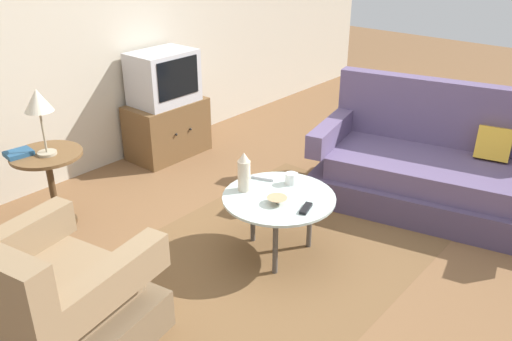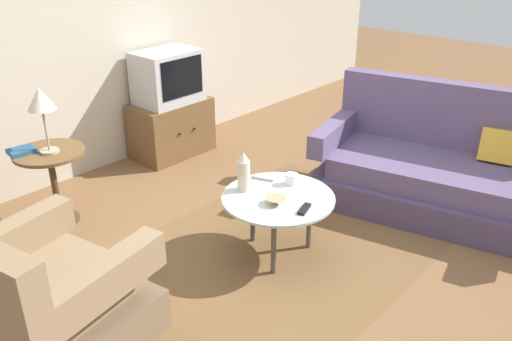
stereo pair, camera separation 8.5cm
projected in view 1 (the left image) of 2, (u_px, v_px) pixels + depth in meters
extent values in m
plane|color=brown|center=(283.00, 259.00, 3.73)|extent=(16.00, 16.00, 0.00)
cube|color=#BCB29E|center=(69.00, 23.00, 4.51)|extent=(9.00, 0.12, 2.70)
cube|color=brown|center=(278.00, 252.00, 3.80)|extent=(2.50, 1.78, 0.00)
cube|color=brown|center=(63.00, 327.00, 2.94)|extent=(1.01, 1.01, 0.24)
cube|color=#846B4C|center=(57.00, 296.00, 2.85)|extent=(0.82, 0.71, 0.18)
cube|color=#846B4C|center=(102.00, 289.00, 2.60)|extent=(0.88, 0.30, 0.20)
cube|color=#846B4C|center=(5.00, 247.00, 2.93)|extent=(0.88, 0.30, 0.20)
cube|color=#4B3E5C|center=(432.00, 194.00, 4.35)|extent=(1.29, 2.05, 0.24)
cube|color=#5B4C70|center=(436.00, 171.00, 4.26)|extent=(1.10, 1.75, 0.18)
cube|color=#5B4C70|center=(451.00, 114.00, 4.41)|extent=(0.55, 1.88, 0.54)
cube|color=#5B4C70|center=(333.00, 130.00, 4.55)|extent=(0.91, 0.33, 0.19)
cube|color=gold|center=(494.00, 143.00, 4.21)|extent=(0.24, 0.29, 0.28)
cylinder|color=#B2C6C1|center=(279.00, 197.00, 3.61)|extent=(0.77, 0.77, 0.02)
cylinder|color=#4C4742|center=(253.00, 215.00, 3.85)|extent=(0.04, 0.04, 0.44)
cylinder|color=#4C4742|center=(275.00, 245.00, 3.50)|extent=(0.04, 0.04, 0.44)
cylinder|color=#4C4742|center=(310.00, 220.00, 3.78)|extent=(0.04, 0.04, 0.44)
cylinder|color=brown|center=(46.00, 155.00, 3.92)|extent=(0.52, 0.52, 0.02)
cylinder|color=#47311C|center=(53.00, 191.00, 4.04)|extent=(0.05, 0.05, 0.57)
cylinder|color=#47311C|center=(59.00, 222.00, 4.16)|extent=(0.29, 0.29, 0.02)
cube|color=brown|center=(168.00, 129.00, 5.27)|extent=(0.77, 0.45, 0.54)
sphere|color=black|center=(176.00, 135.00, 5.05)|extent=(0.02, 0.02, 0.02)
sphere|color=black|center=(191.00, 129.00, 5.18)|extent=(0.02, 0.02, 0.02)
cube|color=#B7B7BC|center=(163.00, 77.00, 5.05)|extent=(0.60, 0.42, 0.50)
cube|color=black|center=(178.00, 78.00, 4.91)|extent=(0.48, 0.01, 0.36)
cylinder|color=#9E937A|center=(47.00, 153.00, 3.89)|extent=(0.14, 0.14, 0.02)
cylinder|color=#9E937A|center=(43.00, 132.00, 3.82)|extent=(0.02, 0.02, 0.31)
cone|color=beige|center=(37.00, 100.00, 3.71)|extent=(0.20, 0.20, 0.16)
cylinder|color=beige|center=(244.00, 176.00, 3.64)|extent=(0.09, 0.09, 0.22)
cone|color=beige|center=(244.00, 157.00, 3.58)|extent=(0.08, 0.08, 0.06)
cylinder|color=white|center=(291.00, 179.00, 3.76)|extent=(0.08, 0.08, 0.08)
torus|color=white|center=(296.00, 176.00, 3.80)|extent=(0.06, 0.01, 0.06)
cone|color=tan|center=(277.00, 200.00, 3.51)|extent=(0.14, 0.14, 0.05)
cube|color=black|center=(306.00, 208.00, 3.44)|extent=(0.15, 0.09, 0.02)
cube|color=#B2B2B7|center=(263.00, 178.00, 3.84)|extent=(0.09, 0.17, 0.02)
cube|color=navy|center=(19.00, 153.00, 3.87)|extent=(0.20, 0.16, 0.03)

